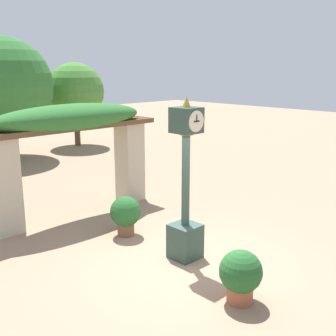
# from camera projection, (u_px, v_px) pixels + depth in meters

# --- Properties ---
(ground_plane) EXTENTS (60.00, 60.00, 0.00)m
(ground_plane) POSITION_uv_depth(u_px,v_px,m) (187.00, 264.00, 8.37)
(ground_plane) COLOR #9E7A60
(pedestal_clock) EXTENTS (0.55, 0.55, 3.28)m
(pedestal_clock) POSITION_uv_depth(u_px,v_px,m) (186.00, 195.00, 8.34)
(pedestal_clock) COLOR #2D473D
(pedestal_clock) RESTS_ON ground
(pergola) EXTENTS (4.96, 1.23, 2.91)m
(pergola) POSITION_uv_depth(u_px,v_px,m) (72.00, 136.00, 10.72)
(pergola) COLOR #BCB299
(pergola) RESTS_ON ground
(potted_plant_near_left) EXTENTS (0.72, 0.72, 0.91)m
(potted_plant_near_left) POSITION_uv_depth(u_px,v_px,m) (241.00, 274.00, 6.90)
(potted_plant_near_left) COLOR #9E563D
(potted_plant_near_left) RESTS_ON ground
(potted_plant_near_right) EXTENTS (0.71, 0.71, 0.93)m
(potted_plant_near_right) POSITION_uv_depth(u_px,v_px,m) (125.00, 214.00, 9.68)
(potted_plant_near_right) COLOR brown
(potted_plant_near_right) RESTS_ON ground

